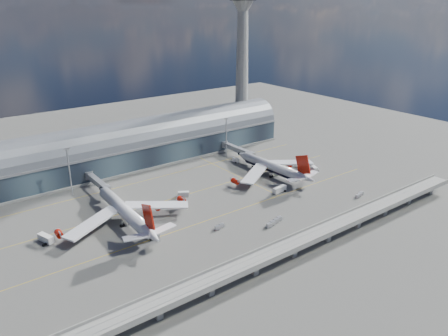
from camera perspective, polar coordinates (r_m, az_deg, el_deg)
ground at (r=214.12m, az=-1.51°, el=-5.10°), size 500.00×500.00×0.00m
taxi_lines at (r=230.84m, az=-4.70°, el=-3.16°), size 200.00×80.12×0.01m
terminal at (r=272.85m, az=-11.08°, el=2.92°), size 200.00×30.00×28.00m
control_tower at (r=312.79m, az=2.38°, el=13.15°), size 19.00×19.00×103.00m
guideway at (r=174.94m, az=9.13°, el=-9.83°), size 220.00×8.50×7.20m
floodlight_mast_left at (r=234.98m, az=-19.55°, el=-0.31°), size 3.00×0.70×25.70m
floodlight_mast_right at (r=278.14m, az=0.30°, el=4.16°), size 3.00×0.70×25.70m
airliner_left at (r=201.14m, az=-12.66°, el=-5.67°), size 61.58×64.67×19.72m
airliner_right at (r=251.79m, az=6.39°, el=0.10°), size 57.59×60.19×19.10m
jet_bridge_left at (r=239.93m, az=-16.29°, el=-1.67°), size 4.40×28.00×7.25m
jet_bridge_right at (r=280.90m, az=1.62°, el=2.51°), size 4.40×32.00×7.25m
service_truck_0 at (r=198.31m, az=-22.26°, el=-8.52°), size 5.05×8.39×3.30m
service_truck_1 at (r=189.51m, az=-9.26°, el=-8.56°), size 5.75×3.51×3.11m
service_truck_2 at (r=231.07m, az=7.27°, el=-2.80°), size 8.69×3.34×3.07m
service_truck_3 at (r=262.62m, az=11.62°, el=-0.10°), size 4.60×6.90×3.12m
service_truck_4 at (r=272.14m, az=1.52°, el=1.02°), size 2.72×4.61×2.52m
service_truck_5 at (r=225.40m, az=-5.31°, el=-3.41°), size 5.96×4.76×2.73m
cargo_train_0 at (r=194.36m, az=-0.59°, el=-7.67°), size 5.47×2.80×1.78m
cargo_train_1 at (r=199.54m, az=6.58°, el=-7.00°), size 11.15×4.29×1.84m
cargo_train_2 at (r=235.75m, az=17.29°, el=-3.34°), size 7.17×3.14×1.57m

